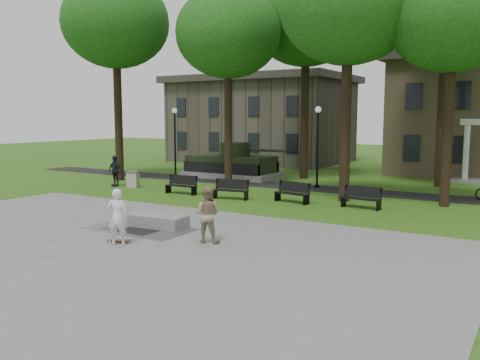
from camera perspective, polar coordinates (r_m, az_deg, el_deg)
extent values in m
plane|color=#264D12|center=(19.80, -6.66, -4.98)|extent=(120.00, 120.00, 0.00)
cube|color=gray|center=(16.25, -17.63, -7.91)|extent=(22.00, 16.00, 0.02)
cube|color=black|center=(30.04, 7.51, -0.84)|extent=(44.00, 2.60, 0.01)
cube|color=#4C443D|center=(47.64, 2.45, 6.47)|extent=(15.00, 10.00, 7.20)
cylinder|color=black|center=(34.07, -13.51, 7.51)|extent=(0.52, 0.52, 8.96)
ellipsoid|color=#18430F|center=(34.58, -13.79, 16.82)|extent=(6.80, 6.80, 5.78)
cylinder|color=black|center=(30.55, -1.32, 6.87)|extent=(0.48, 0.48, 8.00)
ellipsoid|color=#18430F|center=(30.93, -1.35, 16.17)|extent=(6.20, 6.20, 5.27)
cylinder|color=black|center=(25.21, 11.78, 7.03)|extent=(0.50, 0.50, 8.32)
ellipsoid|color=#18430F|center=(25.75, 12.09, 18.68)|extent=(6.60, 6.60, 5.61)
cylinder|color=black|center=(25.07, 22.33, 5.92)|extent=(0.46, 0.46, 7.68)
ellipsoid|color=#18430F|center=(25.47, 22.86, 16.77)|extent=(6.00, 6.00, 5.10)
cylinder|color=black|center=(34.22, 7.27, 7.91)|extent=(0.54, 0.54, 9.28)
ellipsoid|color=#18430F|center=(34.80, 7.42, 17.50)|extent=(7.20, 7.20, 6.12)
cylinder|color=black|center=(32.22, 21.68, 6.95)|extent=(0.50, 0.50, 8.64)
ellipsoid|color=#18430F|center=(32.70, 22.13, 16.45)|extent=(6.40, 6.40, 5.44)
cylinder|color=black|center=(35.26, -7.30, 3.92)|extent=(0.12, 0.12, 4.40)
sphere|color=silver|center=(35.21, -7.36, 7.74)|extent=(0.36, 0.36, 0.36)
cylinder|color=black|center=(35.44, -7.25, 0.49)|extent=(0.32, 0.32, 0.16)
cylinder|color=black|center=(29.90, 8.69, 3.33)|extent=(0.12, 0.12, 4.40)
sphere|color=silver|center=(29.84, 8.78, 7.84)|extent=(0.36, 0.36, 0.36)
cylinder|color=black|center=(30.11, 8.62, -0.70)|extent=(0.32, 0.32, 0.16)
cube|color=gray|center=(34.80, -0.99, 0.63)|extent=(6.50, 3.40, 0.40)
cube|color=black|center=(34.72, -0.99, 1.86)|extent=(5.80, 2.80, 1.10)
cube|color=black|center=(33.61, -2.21, 1.33)|extent=(5.80, 0.35, 0.70)
cube|color=black|center=(35.88, 0.16, 1.71)|extent=(5.80, 0.35, 0.70)
cylinder|color=black|center=(34.48, -0.57, 3.49)|extent=(2.10, 2.10, 0.90)
cylinder|color=black|center=(33.33, 2.80, 3.35)|extent=(3.20, 0.18, 0.18)
cube|color=black|center=(19.19, -12.09, -5.41)|extent=(2.20, 1.20, 0.00)
cube|color=gray|center=(19.36, -9.18, -4.56)|extent=(2.27, 1.18, 0.45)
cube|color=brown|center=(17.33, -13.52, -6.69)|extent=(0.80, 0.41, 0.07)
imported|color=white|center=(16.80, -13.58, -4.03)|extent=(0.80, 0.69, 1.84)
imported|color=#988462|center=(16.70, -3.73, -3.87)|extent=(1.08, 0.95, 1.87)
imported|color=black|center=(31.14, -13.87, 0.99)|extent=(1.13, 0.57, 1.85)
cube|color=black|center=(27.42, -6.65, -0.65)|extent=(1.81, 0.49, 0.05)
cube|color=black|center=(27.56, -6.38, 0.02)|extent=(1.80, 0.19, 0.50)
cube|color=black|center=(27.98, -8.02, -0.98)|extent=(0.07, 0.45, 0.45)
cube|color=black|center=(26.95, -5.22, -1.25)|extent=(0.07, 0.45, 0.45)
cube|color=black|center=(25.51, -1.08, -1.19)|extent=(1.85, 0.73, 0.05)
cube|color=black|center=(25.65, -0.81, -0.46)|extent=(1.80, 0.44, 0.50)
cube|color=black|center=(26.00, -2.66, -1.53)|extent=(0.13, 0.45, 0.45)
cube|color=black|center=(25.10, 0.57, -1.84)|extent=(0.13, 0.45, 0.45)
cube|color=black|center=(24.61, 5.82, -1.52)|extent=(1.85, 0.77, 0.05)
cube|color=black|center=(24.77, 6.05, -0.77)|extent=(1.80, 0.48, 0.50)
cube|color=black|center=(25.02, 4.06, -1.89)|extent=(0.14, 0.45, 0.45)
cube|color=black|center=(24.30, 7.63, -2.20)|extent=(0.14, 0.45, 0.45)
cube|color=black|center=(23.60, 13.42, -2.06)|extent=(1.84, 0.64, 0.05)
cube|color=black|center=(23.76, 13.60, -1.27)|extent=(1.81, 0.34, 0.50)
cube|color=black|center=(23.90, 11.46, -2.44)|extent=(0.11, 0.45, 0.45)
cube|color=black|center=(23.39, 15.38, -2.76)|extent=(0.11, 0.45, 0.45)
cube|color=#BDB39B|center=(30.40, -11.93, 0.01)|extent=(0.79, 0.79, 0.90)
cube|color=#4C4C4C|center=(30.35, -11.95, 0.90)|extent=(0.87, 0.87, 0.06)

